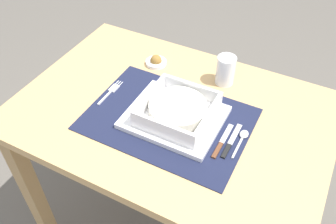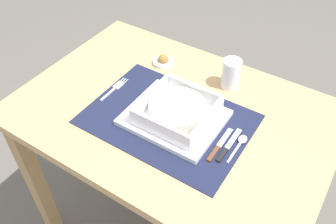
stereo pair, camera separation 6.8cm
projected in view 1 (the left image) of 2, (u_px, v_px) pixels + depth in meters
name	position (u px, v px, depth m)	size (l,w,h in m)	color
dining_table	(171.00, 136.00, 1.17)	(0.94, 0.65, 0.74)	tan
placemat	(168.00, 119.00, 1.06)	(0.47, 0.34, 0.00)	#191E38
serving_plate	(174.00, 117.00, 1.05)	(0.27, 0.22, 0.02)	white
porridge_bowl	(178.00, 110.00, 1.03)	(0.19, 0.19, 0.05)	white
fork	(112.00, 91.00, 1.15)	(0.02, 0.13, 0.00)	silver
spoon	(243.00, 137.00, 1.00)	(0.02, 0.11, 0.01)	silver
butter_knife	(230.00, 143.00, 0.99)	(0.01, 0.14, 0.01)	black
bread_knife	(221.00, 143.00, 0.99)	(0.01, 0.14, 0.01)	#59331E
drinking_glass	(225.00, 72.00, 1.16)	(0.06, 0.06, 0.10)	white
condiment_saucer	(156.00, 62.00, 1.25)	(0.07, 0.07, 0.04)	white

